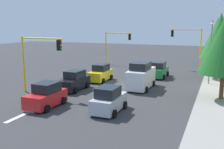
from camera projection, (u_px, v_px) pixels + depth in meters
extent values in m
plane|color=#353538|center=(117.00, 85.00, 28.93)|extent=(120.00, 120.00, 0.00)
cube|color=gray|center=(221.00, 83.00, 29.54)|extent=(80.00, 4.00, 0.15)
cube|color=silver|center=(16.00, 118.00, 18.87)|extent=(2.20, 0.36, 0.01)
cone|color=silver|center=(28.00, 112.00, 20.05)|extent=(0.01, 1.10, 1.10)
cylinder|color=yellow|center=(24.00, 64.00, 25.77)|extent=(0.18, 0.18, 5.45)
cylinder|color=yellow|center=(41.00, 38.00, 24.45)|extent=(0.12, 4.50, 0.12)
cube|color=black|center=(59.00, 45.00, 23.85)|extent=(0.36, 0.32, 0.96)
sphere|color=red|center=(61.00, 42.00, 23.73)|extent=(0.18, 0.18, 0.18)
sphere|color=yellow|center=(61.00, 45.00, 23.79)|extent=(0.18, 0.18, 0.18)
sphere|color=green|center=(61.00, 49.00, 23.84)|extent=(0.18, 0.18, 0.18)
cylinder|color=yellow|center=(106.00, 48.00, 43.96)|extent=(0.18, 0.18, 5.34)
cylinder|color=yellow|center=(119.00, 33.00, 42.65)|extent=(0.12, 4.50, 0.12)
cube|color=black|center=(130.00, 37.00, 42.05)|extent=(0.36, 0.32, 0.96)
sphere|color=red|center=(131.00, 35.00, 41.93)|extent=(0.18, 0.18, 0.18)
sphere|color=yellow|center=(131.00, 37.00, 41.98)|extent=(0.18, 0.18, 0.18)
sphere|color=green|center=(131.00, 39.00, 42.04)|extent=(0.18, 0.18, 0.18)
cylinder|color=yellow|center=(201.00, 50.00, 38.30)|extent=(0.18, 0.18, 5.98)
cylinder|color=yellow|center=(186.00, 30.00, 38.61)|extent=(0.12, 4.50, 0.12)
cube|color=black|center=(172.00, 33.00, 39.42)|extent=(0.36, 0.32, 0.96)
sphere|color=red|center=(171.00, 31.00, 39.43)|extent=(0.18, 0.18, 0.18)
sphere|color=yellow|center=(171.00, 33.00, 39.49)|extent=(0.18, 0.18, 0.18)
sphere|color=green|center=(171.00, 35.00, 39.54)|extent=(0.18, 0.18, 0.18)
cylinder|color=slate|center=(210.00, 53.00, 28.48)|extent=(0.14, 0.14, 7.00)
cylinder|color=slate|center=(212.00, 22.00, 27.05)|extent=(1.80, 0.10, 0.10)
ellipsoid|color=silver|center=(212.00, 24.00, 26.26)|extent=(0.56, 0.28, 0.20)
cylinder|color=brown|center=(222.00, 86.00, 22.95)|extent=(0.36, 0.36, 2.59)
cylinder|color=brown|center=(218.00, 68.00, 32.21)|extent=(0.36, 0.36, 2.71)
cone|color=#28752D|center=(220.00, 36.00, 31.49)|extent=(4.34, 4.34, 5.43)
cylinder|color=brown|center=(215.00, 59.00, 41.50)|extent=(0.36, 0.36, 2.57)
cone|color=#1E6023|center=(217.00, 35.00, 40.82)|extent=(4.11, 4.11, 5.14)
cube|color=white|center=(141.00, 78.00, 27.48)|extent=(4.80, 1.90, 1.85)
cube|color=black|center=(141.00, 66.00, 27.02)|extent=(2.50, 1.67, 0.76)
cylinder|color=black|center=(136.00, 82.00, 29.35)|extent=(0.60, 0.20, 0.60)
cylinder|color=black|center=(154.00, 83.00, 28.60)|extent=(0.60, 0.20, 0.60)
cylinder|color=black|center=(127.00, 88.00, 26.65)|extent=(0.60, 0.20, 0.60)
cylinder|color=black|center=(147.00, 89.00, 25.90)|extent=(0.60, 0.20, 0.60)
cube|color=#B2B5BA|center=(109.00, 103.00, 20.15)|extent=(3.64, 1.67, 1.05)
cube|color=black|center=(108.00, 92.00, 19.82)|extent=(1.89, 1.47, 0.76)
cylinder|color=black|center=(104.00, 102.00, 21.58)|extent=(0.60, 0.20, 0.60)
cylinder|color=black|center=(125.00, 105.00, 20.91)|extent=(0.60, 0.20, 0.60)
cylinder|color=black|center=(92.00, 111.00, 19.53)|extent=(0.60, 0.20, 0.60)
cylinder|color=black|center=(114.00, 114.00, 18.86)|extent=(0.60, 0.20, 0.60)
cube|color=yellow|center=(100.00, 75.00, 31.15)|extent=(3.77, 1.67, 1.05)
cube|color=black|center=(101.00, 67.00, 31.15)|extent=(1.96, 1.47, 0.76)
cylinder|color=black|center=(103.00, 81.00, 29.82)|extent=(0.60, 0.20, 0.60)
cylinder|color=black|center=(89.00, 80.00, 30.49)|extent=(0.60, 0.20, 0.60)
cylinder|color=black|center=(111.00, 77.00, 31.95)|extent=(0.60, 0.20, 0.60)
cylinder|color=black|center=(98.00, 76.00, 32.62)|extent=(0.60, 0.20, 0.60)
cube|color=red|center=(46.00, 98.00, 21.32)|extent=(3.75, 1.77, 1.05)
cube|color=black|center=(47.00, 87.00, 21.32)|extent=(1.95, 1.55, 0.76)
cylinder|color=black|center=(47.00, 109.00, 19.98)|extent=(0.60, 0.20, 0.60)
cylinder|color=black|center=(27.00, 106.00, 20.69)|extent=(0.60, 0.20, 0.60)
cylinder|color=black|center=(64.00, 101.00, 22.10)|extent=(0.60, 0.20, 0.60)
cylinder|color=black|center=(45.00, 98.00, 22.80)|extent=(0.60, 0.20, 0.60)
cube|color=#1E7238|center=(159.00, 72.00, 33.32)|extent=(3.97, 1.77, 1.05)
cube|color=black|center=(159.00, 65.00, 32.97)|extent=(2.06, 1.56, 0.76)
cylinder|color=black|center=(153.00, 73.00, 34.86)|extent=(0.60, 0.20, 0.60)
cylinder|color=black|center=(168.00, 74.00, 34.16)|extent=(0.60, 0.20, 0.60)
cylinder|color=black|center=(149.00, 76.00, 32.62)|extent=(0.60, 0.20, 0.60)
cylinder|color=black|center=(164.00, 77.00, 31.92)|extent=(0.60, 0.20, 0.60)
cube|color=black|center=(74.00, 83.00, 26.88)|extent=(4.00, 1.70, 1.05)
cube|color=black|center=(75.00, 74.00, 26.90)|extent=(2.08, 1.50, 0.76)
cylinder|color=black|center=(76.00, 91.00, 25.49)|extent=(0.60, 0.20, 0.60)
cylinder|color=black|center=(60.00, 89.00, 26.17)|extent=(0.60, 0.20, 0.60)
cylinder|color=black|center=(88.00, 85.00, 27.74)|extent=(0.60, 0.20, 0.60)
cylinder|color=black|center=(73.00, 84.00, 28.42)|extent=(0.60, 0.20, 0.60)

